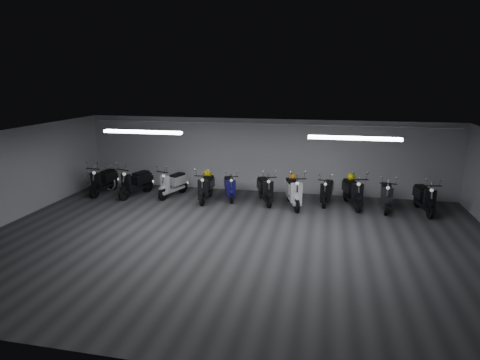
% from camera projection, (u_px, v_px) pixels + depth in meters
% --- Properties ---
extents(floor, '(14.00, 10.00, 0.01)m').
position_uv_depth(floor, '(235.00, 241.00, 10.93)').
color(floor, '#343436').
rests_on(floor, ground).
extents(ceiling, '(14.00, 10.00, 0.01)m').
position_uv_depth(ceiling, '(235.00, 138.00, 10.24)').
color(ceiling, gray).
rests_on(ceiling, ground).
extents(back_wall, '(14.00, 0.01, 2.80)m').
position_uv_depth(back_wall, '(264.00, 156.00, 15.33)').
color(back_wall, '#AFAFB1').
rests_on(back_wall, ground).
extents(front_wall, '(14.00, 0.01, 2.80)m').
position_uv_depth(front_wall, '(159.00, 283.00, 5.84)').
color(front_wall, '#AFAFB1').
rests_on(front_wall, ground).
extents(left_wall, '(0.01, 10.00, 2.80)m').
position_uv_depth(left_wall, '(6.00, 177.00, 12.00)').
color(left_wall, '#AFAFB1').
rests_on(left_wall, ground).
extents(fluor_strip_left, '(2.40, 0.18, 0.08)m').
position_uv_depth(fluor_strip_left, '(142.00, 132.00, 11.81)').
color(fluor_strip_left, white).
rests_on(fluor_strip_left, ceiling).
extents(fluor_strip_right, '(2.40, 0.18, 0.08)m').
position_uv_depth(fluor_strip_right, '(354.00, 138.00, 10.59)').
color(fluor_strip_right, white).
rests_on(fluor_strip_right, ceiling).
extents(conduit, '(13.60, 0.05, 0.05)m').
position_uv_depth(conduit, '(264.00, 124.00, 14.94)').
color(conduit, white).
rests_on(conduit, back_wall).
extents(scooter_0, '(0.73, 1.87, 1.36)m').
position_uv_depth(scooter_0, '(103.00, 176.00, 15.15)').
color(scooter_0, black).
rests_on(scooter_0, floor).
extents(scooter_1, '(1.14, 1.97, 1.39)m').
position_uv_depth(scooter_1, '(135.00, 178.00, 14.84)').
color(scooter_1, black).
rests_on(scooter_1, floor).
extents(scooter_2, '(1.07, 1.83, 1.29)m').
position_uv_depth(scooter_2, '(173.00, 179.00, 14.83)').
color(scooter_2, silver).
rests_on(scooter_2, floor).
extents(scooter_3, '(0.68, 1.79, 1.31)m').
position_uv_depth(scooter_3, '(206.00, 183.00, 14.26)').
color(scooter_3, black).
rests_on(scooter_3, floor).
extents(scooter_4, '(1.04, 1.68, 1.19)m').
position_uv_depth(scooter_4, '(230.00, 183.00, 14.50)').
color(scooter_4, navy).
rests_on(scooter_4, floor).
extents(scooter_5, '(1.19, 1.85, 1.31)m').
position_uv_depth(scooter_5, '(265.00, 185.00, 14.06)').
color(scooter_5, black).
rests_on(scooter_5, floor).
extents(scooter_6, '(1.12, 1.98, 1.40)m').
position_uv_depth(scooter_6, '(294.00, 187.00, 13.63)').
color(scooter_6, white).
rests_on(scooter_6, floor).
extents(scooter_7, '(0.75, 1.68, 1.21)m').
position_uv_depth(scooter_7, '(327.00, 187.00, 13.95)').
color(scooter_7, black).
rests_on(scooter_7, floor).
extents(scooter_8, '(1.06, 1.94, 1.37)m').
position_uv_depth(scooter_8, '(353.00, 187.00, 13.61)').
color(scooter_8, black).
rests_on(scooter_8, floor).
extents(scooter_9, '(0.75, 1.80, 1.30)m').
position_uv_depth(scooter_9, '(387.00, 191.00, 13.30)').
color(scooter_9, black).
rests_on(scooter_9, floor).
extents(bicycle, '(1.89, 0.97, 1.17)m').
position_uv_depth(bicycle, '(97.00, 174.00, 15.89)').
color(bicycle, silver).
rests_on(bicycle, floor).
extents(scooter_10, '(0.80, 1.82, 1.31)m').
position_uv_depth(scooter_10, '(425.00, 193.00, 13.03)').
color(scooter_10, black).
rests_on(scooter_10, floor).
extents(helmet_0, '(0.28, 0.28, 0.28)m').
position_uv_depth(helmet_0, '(351.00, 177.00, 13.78)').
color(helmet_0, '#C2BF0B').
rests_on(helmet_0, scooter_8).
extents(helmet_1, '(0.28, 0.28, 0.28)m').
position_uv_depth(helmet_1, '(208.00, 174.00, 14.42)').
color(helmet_1, '#BAA90A').
rests_on(helmet_1, scooter_3).
extents(helmet_2, '(0.23, 0.23, 0.23)m').
position_uv_depth(helmet_2, '(292.00, 177.00, 13.82)').
color(helmet_2, orange).
rests_on(helmet_2, scooter_6).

